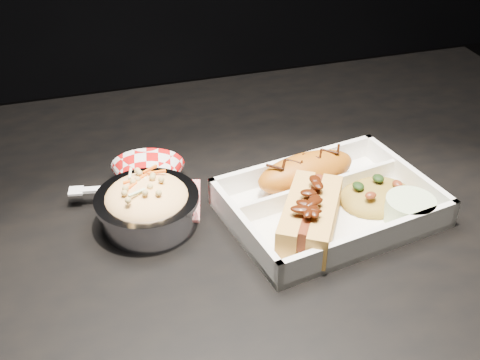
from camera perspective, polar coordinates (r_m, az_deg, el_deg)
The scene contains 8 objects.
dining_table at distance 0.82m, azimuth -0.20°, elevation -8.32°, with size 1.20×0.80×0.75m.
food_tray at distance 0.76m, azimuth 8.37°, elevation -2.55°, with size 0.28×0.22×0.04m.
fried_pastry at distance 0.79m, azimuth 6.28°, elevation 0.80°, with size 0.14×0.06×0.05m, color #B96112.
hotdog at distance 0.71m, azimuth 6.68°, elevation -3.23°, with size 0.12×0.14×0.06m.
fried_rice_mound at distance 0.78m, azimuth 12.90°, elevation -0.92°, with size 0.10×0.08×0.03m, color #AE8C32.
cupcake_liner at distance 0.76m, azimuth 15.77°, elevation -2.74°, with size 0.06×0.06×0.03m, color beige.
foil_coleslaw_cup at distance 0.73m, azimuth -8.78°, elevation -2.26°, with size 0.13×0.13×0.07m.
napkin_fork at distance 0.78m, azimuth -8.75°, elevation -0.82°, with size 0.17×0.13×0.10m.
Camera 1 is at (-0.17, -0.57, 1.21)m, focal length 45.00 mm.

